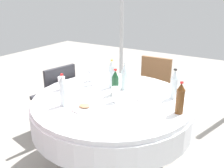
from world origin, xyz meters
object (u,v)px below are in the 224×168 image
(chair_left, at_px, (57,94))
(wine_glass_north, at_px, (93,75))
(wine_glass_mid, at_px, (91,73))
(wine_glass_near, at_px, (62,80))
(bottle_clear_inner, at_px, (63,91))
(bottle_brown_left, at_px, (180,99))
(bottle_dark_green_rear, at_px, (115,83))
(plate_west, at_px, (85,107))
(chair_north, at_px, (158,81))
(bottle_clear_mid, at_px, (124,77))
(bottle_clear_near, at_px, (112,75))
(plate_south, at_px, (159,90))
(wine_glass_left, at_px, (116,92))
(dining_table, at_px, (112,112))
(bottle_clear_outer, at_px, (174,85))

(chair_left, bearing_deg, wine_glass_north, -77.09)
(wine_glass_mid, relative_size, wine_glass_near, 0.97)
(bottle_clear_inner, xyz_separation_m, bottle_brown_left, (0.88, 0.38, -0.01))
(bottle_dark_green_rear, bearing_deg, chair_left, 173.92)
(wine_glass_north, distance_m, plate_west, 0.59)
(plate_west, relative_size, chair_north, 0.25)
(bottle_clear_mid, xyz_separation_m, wine_glass_north, (-0.35, -0.06, -0.02))
(bottle_clear_near, bearing_deg, plate_south, 21.15)
(bottle_clear_mid, relative_size, plate_west, 1.29)
(plate_south, bearing_deg, wine_glass_left, -115.52)
(wine_glass_near, relative_size, wine_glass_north, 0.89)
(wine_glass_mid, bearing_deg, bottle_brown_left, -13.33)
(wine_glass_near, bearing_deg, bottle_clear_inner, -45.23)
(dining_table, relative_size, wine_glass_mid, 11.31)
(plate_west, relative_size, plate_south, 1.04)
(chair_north, bearing_deg, chair_left, -130.21)
(wine_glass_mid, bearing_deg, bottle_clear_inner, -74.23)
(bottle_clear_outer, bearing_deg, bottle_clear_mid, -175.48)
(dining_table, xyz_separation_m, bottle_clear_inner, (-0.27, -0.36, 0.28))
(bottle_clear_mid, bearing_deg, bottle_brown_left, -19.88)
(wine_glass_near, bearing_deg, bottle_clear_mid, 32.94)
(wine_glass_near, xyz_separation_m, plate_south, (0.83, 0.49, -0.09))
(bottle_clear_inner, bearing_deg, chair_north, 81.89)
(dining_table, height_order, chair_left, chair_left)
(bottle_dark_green_rear, distance_m, wine_glass_left, 0.18)
(plate_south, xyz_separation_m, chair_north, (-0.34, 0.84, -0.23))
(bottle_clear_outer, relative_size, bottle_clear_mid, 1.00)
(bottle_clear_inner, height_order, plate_south, bottle_clear_inner)
(bottle_clear_outer, bearing_deg, wine_glass_north, -173.54)
(wine_glass_left, bearing_deg, chair_north, 94.99)
(wine_glass_mid, xyz_separation_m, chair_north, (0.41, 0.97, -0.31))
(bottle_dark_green_rear, distance_m, wine_glass_mid, 0.46)
(bottle_dark_green_rear, relative_size, chair_left, 0.29)
(bottle_clear_near, bearing_deg, wine_glass_left, -52.88)
(bottle_clear_outer, distance_m, bottle_clear_mid, 0.49)
(chair_left, bearing_deg, bottle_brown_left, -84.59)
(wine_glass_mid, distance_m, plate_west, 0.70)
(bottle_clear_inner, distance_m, plate_west, 0.23)
(bottle_clear_inner, bearing_deg, plate_south, 53.33)
(bottle_clear_inner, height_order, chair_left, bottle_clear_inner)
(bottle_clear_outer, relative_size, wine_glass_north, 1.84)
(dining_table, distance_m, wine_glass_near, 0.59)
(bottle_clear_outer, relative_size, wine_glass_mid, 2.13)
(plate_west, bearing_deg, bottle_brown_left, 25.67)
(bottle_clear_mid, distance_m, plate_south, 0.37)
(wine_glass_north, height_order, chair_north, wine_glass_north)
(bottle_clear_outer, height_order, chair_north, bottle_clear_outer)
(dining_table, relative_size, bottle_brown_left, 5.53)
(bottle_dark_green_rear, xyz_separation_m, plate_west, (-0.06, -0.40, -0.10))
(wine_glass_left, relative_size, chair_left, 0.16)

